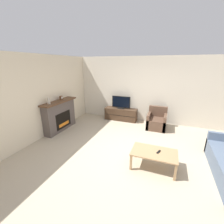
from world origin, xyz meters
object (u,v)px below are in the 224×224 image
at_px(mantel_vase_left, 49,101).
at_px(coffee_table, 154,154).
at_px(tv, 121,103).
at_px(fireplace, 60,115).
at_px(remote, 159,152).
at_px(tv_stand, 121,114).
at_px(armchair, 157,121).
at_px(mantel_clock, 61,98).

xyz_separation_m(mantel_vase_left, coffee_table, (3.52, -0.54, -0.85)).
height_order(tv, coffee_table, tv).
relative_size(fireplace, coffee_table, 1.48).
distance_m(tv, remote, 3.34).
height_order(tv_stand, armchair, armchair).
bearing_deg(remote, tv_stand, 144.21).
relative_size(fireplace, tv_stand, 1.11).
height_order(tv_stand, tv, tv).
bearing_deg(armchair, coffee_table, -86.45).
bearing_deg(mantel_clock, armchair, 21.18).
height_order(fireplace, coffee_table, fireplace).
bearing_deg(armchair, fireplace, -156.67).
distance_m(mantel_vase_left, remote, 3.73).
bearing_deg(mantel_vase_left, fireplace, 92.06).
bearing_deg(remote, mantel_clock, -176.36).
height_order(mantel_vase_left, tv_stand, mantel_vase_left).
bearing_deg(mantel_vase_left, coffee_table, -8.65).
relative_size(mantel_vase_left, tv_stand, 0.16).
height_order(mantel_vase_left, armchair, mantel_vase_left).
height_order(tv_stand, remote, tv_stand).
bearing_deg(tv, coffee_table, -58.45).
relative_size(mantel_vase_left, remote, 1.42).
bearing_deg(mantel_clock, remote, -17.42).
relative_size(fireplace, tv, 1.91).
distance_m(tv, coffee_table, 3.31).
distance_m(mantel_vase_left, mantel_clock, 0.62).
relative_size(tv_stand, coffee_table, 1.34).
bearing_deg(fireplace, coffee_table, -15.82).
relative_size(mantel_clock, coffee_table, 0.14).
distance_m(tv_stand, armchair, 1.60).
distance_m(tv_stand, coffee_table, 3.29).
bearing_deg(mantel_vase_left, armchair, 29.77).
xyz_separation_m(mantel_clock, remote, (3.61, -1.13, -0.77)).
distance_m(fireplace, coffee_table, 3.68).
relative_size(mantel_clock, tv, 0.18).
bearing_deg(mantel_clock, fireplace, -96.44).
xyz_separation_m(tv_stand, coffee_table, (1.72, -2.80, 0.11)).
height_order(mantel_vase_left, coffee_table, mantel_vase_left).
distance_m(mantel_clock, tv, 2.47).
bearing_deg(armchair, tv_stand, 167.67).
relative_size(coffee_table, remote, 6.78).
xyz_separation_m(fireplace, tv_stand, (1.81, 1.80, -0.31)).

